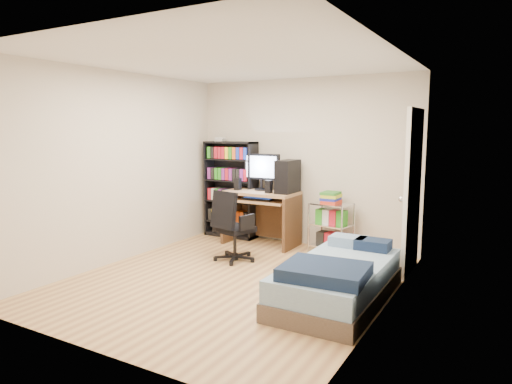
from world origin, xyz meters
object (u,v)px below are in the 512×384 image
Objects in this scene: computer_desk at (269,196)px; office_chair at (233,238)px; media_shelf at (231,188)px; bed at (338,280)px.

office_chair is at bearing -90.96° from computer_desk.
computer_desk is 1.45× the size of office_chair.
bed is at bearing -36.70° from media_shelf.
office_chair is at bearing 157.97° from bed.
office_chair is 0.53× the size of bed.
media_shelf is 3.16m from bed.
bed is at bearing -7.89° from office_chair.
computer_desk is at bearing 134.94° from bed.
office_chair reaches higher than bed.
computer_desk is at bearing -10.98° from media_shelf.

